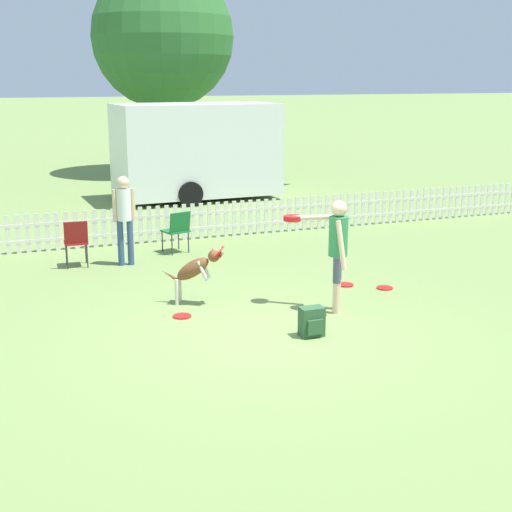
{
  "coord_description": "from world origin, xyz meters",
  "views": [
    {
      "loc": [
        -3.43,
        -8.49,
        3.42
      ],
      "look_at": [
        0.27,
        1.21,
        0.8
      ],
      "focal_mm": 50.0,
      "sensor_mm": 36.0,
      "label": 1
    }
  ],
  "objects": [
    {
      "name": "frisbee_near_dog",
      "position": [
        2.09,
        1.74,
        0.01
      ],
      "size": [
        0.27,
        0.27,
        0.02
      ],
      "color": "red",
      "rests_on": "ground_plane"
    },
    {
      "name": "handler_person",
      "position": [
        1.29,
        0.63,
        1.06
      ],
      "size": [
        0.81,
        1.02,
        1.68
      ],
      "rotation": [
        0.0,
        0.0,
        1.04
      ],
      "color": "beige",
      "rests_on": "ground_plane"
    },
    {
      "name": "picket_fence",
      "position": [
        -0.0,
        6.06,
        0.39
      ],
      "size": [
        19.3,
        0.04,
        0.78
      ],
      "color": "silver",
      "rests_on": "ground_plane"
    },
    {
      "name": "ground_plane",
      "position": [
        0.0,
        0.0,
        0.0
      ],
      "size": [
        240.0,
        240.0,
        0.0
      ],
      "primitive_type": "plane",
      "color": "olive"
    },
    {
      "name": "frisbee_midfield",
      "position": [
        2.62,
        1.35,
        0.01
      ],
      "size": [
        0.27,
        0.27,
        0.02
      ],
      "color": "red",
      "rests_on": "ground_plane"
    },
    {
      "name": "folding_chair_blue_left",
      "position": [
        -1.98,
        4.57,
        0.53
      ],
      "size": [
        0.45,
        0.47,
        0.88
      ],
      "rotation": [
        0.0,
        0.0,
        3.08
      ],
      "color": "#333338",
      "rests_on": "ground_plane"
    },
    {
      "name": "folding_chair_center",
      "position": [
        0.04,
        4.97,
        0.51
      ],
      "size": [
        0.56,
        0.57,
        0.85
      ],
      "rotation": [
        0.0,
        0.0,
        3.43
      ],
      "color": "#333338",
      "rests_on": "ground_plane"
    },
    {
      "name": "backpack_on_grass",
      "position": [
        0.53,
        -0.24,
        0.2
      ],
      "size": [
        0.32,
        0.24,
        0.41
      ],
      "color": "#2D5633",
      "rests_on": "ground_plane"
    },
    {
      "name": "tree_left_grove",
      "position": [
        2.77,
        16.87,
        4.77
      ],
      "size": [
        4.96,
        4.96,
        7.26
      ],
      "color": "brown",
      "rests_on": "ground_plane"
    },
    {
      "name": "frisbee_near_handler",
      "position": [
        -0.91,
        1.16,
        0.01
      ],
      "size": [
        0.27,
        0.27,
        0.02
      ],
      "color": "red",
      "rests_on": "ground_plane"
    },
    {
      "name": "equipment_trailer",
      "position": [
        2.23,
        11.12,
        1.42
      ],
      "size": [
        5.3,
        2.5,
        2.69
      ],
      "rotation": [
        0.0,
        0.0,
        0.04
      ],
      "color": "white",
      "rests_on": "ground_plane"
    },
    {
      "name": "leaping_dog",
      "position": [
        -0.54,
        1.67,
        0.58
      ],
      "size": [
        0.95,
        0.64,
        0.94
      ],
      "rotation": [
        0.0,
        0.0,
        -2.1
      ],
      "color": "brown",
      "rests_on": "ground_plane"
    },
    {
      "name": "spectator_standing",
      "position": [
        -1.1,
        4.42,
        1.01
      ],
      "size": [
        0.41,
        0.27,
        1.67
      ],
      "rotation": [
        0.0,
        0.0,
        3.05
      ],
      "color": "#334C7A",
      "rests_on": "ground_plane"
    }
  ]
}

